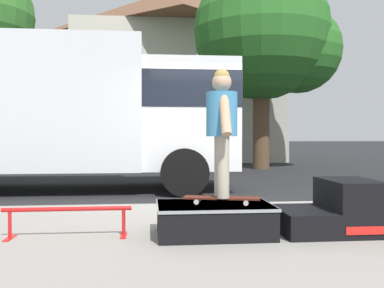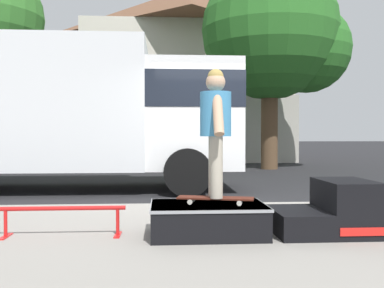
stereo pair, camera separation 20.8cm
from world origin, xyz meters
TOP-DOWN VIEW (x-y plane):
  - ground_plane at (0.00, 0.00)m, footprint 140.00×140.00m
  - sidewalk_slab at (0.00, -3.00)m, footprint 50.00×5.00m
  - skate_box at (-0.62, -2.62)m, footprint 1.17×0.79m
  - kicker_ramp at (0.68, -2.62)m, footprint 1.03×0.79m
  - grind_rail at (-2.10, -2.56)m, footprint 1.28×0.28m
  - skateboard at (-0.54, -2.62)m, footprint 0.81×0.38m
  - skater_kid at (-0.54, -2.62)m, footprint 0.32×0.68m
  - box_truck at (-2.94, 2.20)m, footprint 6.91×2.63m
  - street_tree_main at (2.78, 7.40)m, footprint 5.04×4.58m
  - house_behind at (0.01, 14.62)m, footprint 9.54×8.22m

SIDE VIEW (x-z plane):
  - ground_plane at x=0.00m, z-range 0.00..0.00m
  - sidewalk_slab at x=0.00m, z-range 0.00..0.12m
  - skate_box at x=-0.62m, z-range 0.13..0.46m
  - grind_rail at x=-2.10m, z-range 0.19..0.50m
  - kicker_ramp at x=0.68m, z-range 0.07..0.63m
  - skateboard at x=-0.54m, z-range 0.47..0.53m
  - skater_kid at x=-0.54m, z-range 0.63..1.94m
  - box_truck at x=-2.94m, z-range 0.18..3.23m
  - house_behind at x=0.01m, z-range 0.04..8.44m
  - street_tree_main at x=2.78m, z-range 1.02..7.94m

